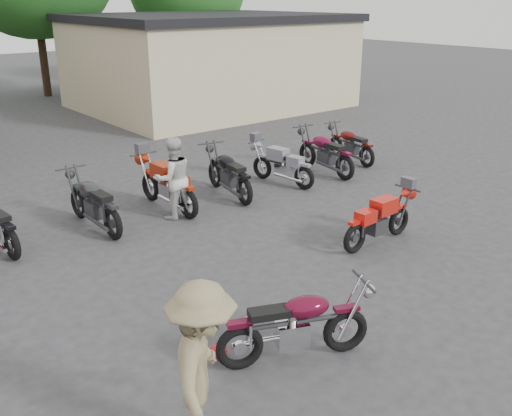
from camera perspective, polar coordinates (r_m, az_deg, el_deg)
ground at (r=8.79m, az=5.48°, el=-10.05°), size 90.00×90.00×0.00m
stucco_building at (r=24.78m, az=-4.70°, el=14.13°), size 10.00×8.00×3.50m
tree_3 at (r=32.41m, az=-6.82°, el=19.17°), size 6.08×6.08×7.60m
vintage_motorcycle at (r=7.40m, az=4.15°, el=-11.19°), size 2.07×1.38×1.15m
sportbike at (r=11.01m, az=12.26°, el=-0.92°), size 1.83×0.65×1.05m
helmet at (r=7.66m, az=-3.78°, el=-14.11°), size 0.27×0.27×0.22m
person_light at (r=12.04m, az=-8.27°, el=2.95°), size 0.94×0.78×1.74m
person_tan at (r=5.91m, az=-5.34°, el=-15.85°), size 1.33×1.42×1.92m
row_bike_3 at (r=11.91m, az=-15.99°, el=0.80°), size 0.75×2.10×1.21m
row_bike_4 at (r=12.66m, az=-8.89°, el=2.52°), size 0.76×2.11×1.21m
row_bike_5 at (r=13.39m, az=-2.78°, el=3.75°), size 1.02×2.17×1.21m
row_bike_6 at (r=14.27m, az=2.57°, el=4.54°), size 0.92×1.94×1.08m
row_bike_7 at (r=15.26m, az=6.90°, el=5.76°), size 0.91×2.19×1.23m
row_bike_8 at (r=16.48m, az=9.43°, el=6.47°), size 0.88×1.95×1.09m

